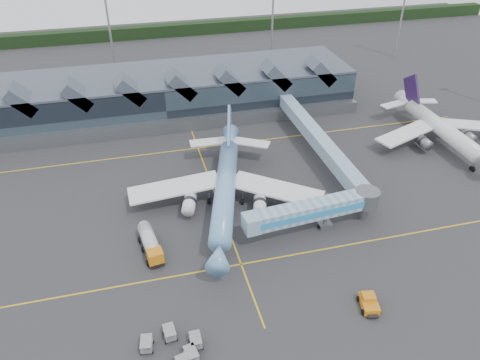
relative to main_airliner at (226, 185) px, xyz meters
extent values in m
plane|color=#2C2D2F|center=(-1.30, -7.58, -3.70)|extent=(260.00, 260.00, 0.00)
cube|color=gold|center=(-1.30, -15.58, -3.70)|extent=(120.00, 0.25, 0.01)
cube|color=gold|center=(-1.30, 20.42, -3.70)|extent=(120.00, 0.25, 0.01)
cube|color=gold|center=(-1.30, 2.42, -3.70)|extent=(0.25, 60.00, 0.01)
cube|color=black|center=(-1.30, 102.42, -1.70)|extent=(260.00, 4.00, 4.00)
cube|color=black|center=(-6.30, 40.42, 0.80)|extent=(90.00, 20.00, 9.00)
cube|color=#444D5A|center=(-6.30, 40.42, 5.50)|extent=(90.00, 20.00, 0.60)
cube|color=slate|center=(-6.30, 29.42, -2.40)|extent=(90.00, 2.50, 2.60)
cube|color=#444D5A|center=(-35.30, 33.42, 5.60)|extent=(6.43, 6.00, 6.43)
cube|color=#444D5A|center=(-24.30, 33.42, 5.60)|extent=(6.43, 6.00, 6.43)
cube|color=#444D5A|center=(-13.30, 33.42, 5.60)|extent=(6.43, 6.00, 6.43)
cube|color=#444D5A|center=(-2.30, 33.42, 5.60)|extent=(6.43, 6.00, 6.43)
cube|color=#444D5A|center=(8.70, 33.42, 5.60)|extent=(6.43, 6.00, 6.43)
cube|color=#444D5A|center=(19.70, 33.42, 5.60)|extent=(6.43, 6.00, 6.43)
cube|color=#444D5A|center=(30.70, 33.42, 5.60)|extent=(6.43, 6.00, 6.43)
cylinder|color=gray|center=(-16.30, 64.42, 7.30)|extent=(0.56, 0.56, 22.00)
cylinder|color=gray|center=(28.70, 64.42, 7.30)|extent=(0.56, 0.56, 22.00)
cylinder|color=gray|center=(68.70, 62.42, 7.30)|extent=(0.56, 0.56, 22.00)
cylinder|color=#6099C4|center=(-0.36, -1.23, 0.01)|extent=(11.09, 27.79, 3.45)
cone|color=#6099C4|center=(-4.91, -16.94, 0.01)|extent=(4.64, 5.56, 3.45)
cube|color=black|center=(-5.08, -17.51, 0.74)|extent=(1.35, 0.69, 0.48)
cone|color=#6099C4|center=(4.42, 15.25, 0.27)|extent=(5.09, 7.09, 3.45)
cube|color=white|center=(-8.50, 2.34, -0.59)|extent=(15.82, 5.68, 1.14)
cube|color=white|center=(8.43, -2.57, -0.59)|extent=(15.88, 13.09, 1.14)
cylinder|color=white|center=(-6.56, -1.51, -1.45)|extent=(3.39, 5.19, 2.14)
cylinder|color=white|center=(4.73, -4.78, -1.45)|extent=(3.39, 5.19, 2.14)
cube|color=#6099C4|center=(3.98, 13.72, 3.87)|extent=(2.85, 8.59, 9.50)
cube|color=white|center=(0.01, 15.29, 0.27)|extent=(7.28, 3.06, 0.23)
cube|color=white|center=(8.17, 12.92, 0.27)|extent=(7.61, 6.03, 0.23)
cylinder|color=slate|center=(-4.02, -13.87, -2.71)|extent=(0.25, 0.25, 2.00)
cylinder|color=slate|center=(-2.84, 0.74, -2.71)|extent=(0.25, 0.25, 2.00)
cylinder|color=slate|center=(2.79, -0.89, -2.71)|extent=(0.25, 0.25, 2.00)
cylinder|color=black|center=(-4.02, -13.87, -3.34)|extent=(0.75, 1.34, 1.28)
cylinder|color=white|center=(48.64, 9.30, -0.13)|extent=(3.32, 23.20, 3.31)
cone|color=white|center=(48.63, 23.55, 0.12)|extent=(3.32, 5.30, 3.31)
cube|color=white|center=(40.88, 10.36, -0.71)|extent=(14.44, 8.36, 1.11)
cube|color=white|center=(56.39, 10.37, -0.71)|extent=(14.44, 8.35, 1.11)
cylinder|color=slate|center=(43.47, 7.65, -1.54)|extent=(2.06, 3.98, 2.05)
cylinder|color=slate|center=(53.81, 7.65, -1.54)|extent=(2.06, 3.98, 2.05)
cube|color=#2B1644|center=(48.63, 22.23, 3.19)|extent=(0.50, 7.45, 8.08)
cube|color=white|center=(44.90, 22.56, 0.12)|extent=(6.69, 3.78, 0.28)
cube|color=white|center=(52.36, 22.56, 0.12)|extent=(6.69, 3.78, 0.28)
cylinder|color=slate|center=(48.64, -1.63, -2.74)|extent=(0.31, 0.31, 1.92)
cylinder|color=slate|center=(45.82, 10.30, -2.74)|extent=(0.31, 0.31, 1.92)
cylinder|color=slate|center=(51.45, 10.30, -2.74)|extent=(0.31, 0.31, 1.92)
cylinder|color=black|center=(48.64, -1.63, -3.36)|extent=(0.50, 1.23, 1.23)
cube|color=#6A95B1|center=(11.34, -10.74, 0.38)|extent=(18.40, 4.27, 2.64)
cube|color=#298ED1|center=(11.46, -12.15, 0.38)|extent=(18.18, 1.65, 1.09)
cube|color=#6A95B1|center=(1.35, -11.59, 0.38)|extent=(2.61, 3.11, 2.74)
cylinder|color=slate|center=(14.07, -10.51, -1.66)|extent=(0.64, 0.64, 4.09)
cube|color=slate|center=(14.07, -10.51, -3.29)|extent=(2.33, 2.00, 0.82)
cylinder|color=black|center=(13.16, -10.59, -3.38)|extent=(0.43, 0.85, 0.82)
cylinder|color=black|center=(14.98, -10.44, -3.38)|extent=(0.43, 0.85, 0.82)
cylinder|color=slate|center=(21.34, -9.90, 0.38)|extent=(4.01, 4.01, 2.74)
cylinder|color=slate|center=(21.34, -9.90, -1.66)|extent=(1.64, 1.64, 4.09)
cube|color=black|center=(-13.89, -9.48, -3.01)|extent=(3.39, 8.56, 0.46)
cube|color=orange|center=(-13.44, -12.59, -2.04)|extent=(2.49, 2.33, 2.03)
cube|color=black|center=(-13.33, -13.32, -1.58)|extent=(2.03, 0.43, 0.92)
cylinder|color=#BBBABF|center=(-14.05, -8.38, -1.76)|extent=(2.88, 5.61, 2.13)
sphere|color=#BBBABF|center=(-14.43, -5.73, -1.76)|extent=(2.03, 2.03, 2.03)
sphere|color=#BBBABF|center=(-13.66, -11.03, -1.76)|extent=(2.03, 2.03, 2.03)
cylinder|color=black|center=(-14.63, -12.39, -3.24)|extent=(0.45, 0.96, 0.92)
cylinder|color=black|center=(-12.34, -12.06, -3.24)|extent=(0.45, 0.96, 0.92)
cylinder|color=black|center=(-15.10, -9.19, -3.24)|extent=(0.45, 0.96, 0.92)
cylinder|color=black|center=(-12.81, -8.85, -3.24)|extent=(0.45, 0.96, 0.92)
cylinder|color=black|center=(-15.43, -6.90, -3.24)|extent=(0.45, 0.96, 0.92)
cylinder|color=black|center=(-13.14, -6.57, -3.24)|extent=(0.45, 0.96, 0.92)
cube|color=orange|center=(13.05, -27.69, -3.04)|extent=(2.71, 3.76, 0.95)
cube|color=orange|center=(13.16, -27.13, -2.33)|extent=(1.97, 1.82, 0.66)
cube|color=black|center=(12.71, -29.46, -3.28)|extent=(1.45, 1.00, 0.28)
cylinder|color=black|center=(11.76, -28.59, -3.32)|extent=(0.43, 0.80, 0.76)
cylinder|color=black|center=(13.91, -29.01, -3.32)|extent=(0.43, 0.80, 0.76)
cylinder|color=black|center=(12.20, -26.36, -3.32)|extent=(0.43, 0.80, 0.76)
cylinder|color=black|center=(14.34, -26.78, -3.32)|extent=(0.43, 0.80, 0.76)
cube|color=#93979B|center=(-13.12, -25.94, -3.17)|extent=(1.56, 2.26, 0.15)
cube|color=#93979B|center=(-13.12, -25.94, -2.25)|extent=(1.56, 2.26, 0.08)
cylinder|color=black|center=(-12.47, -25.10, -3.53)|extent=(0.15, 0.36, 0.35)
cube|color=#93979B|center=(-10.21, -27.89, -3.17)|extent=(1.37, 2.14, 0.15)
cube|color=#93979B|center=(-10.21, -27.89, -2.25)|extent=(1.37, 2.14, 0.08)
cylinder|color=black|center=(-9.48, -27.12, -3.53)|extent=(0.12, 0.35, 0.35)
cube|color=#93979B|center=(-16.04, -26.90, -3.17)|extent=(1.67, 2.32, 0.15)
cube|color=#93979B|center=(-16.04, -26.90, -2.25)|extent=(1.67, 2.32, 0.08)
cylinder|color=black|center=(-15.20, -26.24, -3.53)|extent=(0.17, 0.36, 0.35)
cube|color=#93979B|center=(-11.05, -29.68, -3.17)|extent=(1.76, 2.37, 0.15)
cube|color=#93979B|center=(-11.05, -29.68, -2.25)|extent=(1.76, 2.37, 0.08)
cylinder|color=black|center=(-10.49, -28.77, -3.53)|extent=(0.18, 0.37, 0.35)
camera|label=1|loc=(-14.14, -64.68, 44.64)|focal=35.00mm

